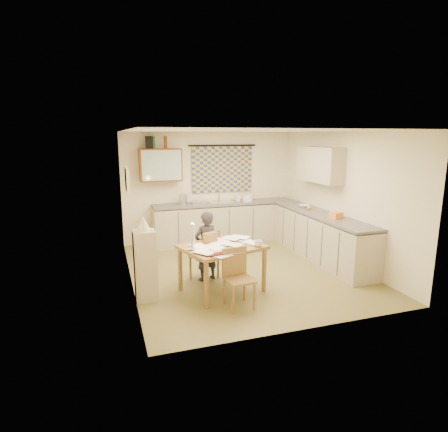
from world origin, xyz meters
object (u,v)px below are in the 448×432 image
object	(u,v)px
dining_table	(222,268)
counter_back	(225,222)
shelf_stand	(145,266)
stove	(351,252)
person	(206,246)
counter_right	(321,237)
chair_far	(205,264)

from	to	relation	value
dining_table	counter_back	bearing A→B (deg)	54.30
shelf_stand	dining_table	bearing A→B (deg)	-1.81
stove	person	distance (m)	2.54
counter_right	person	xyz separation A→B (m)	(-2.47, -0.40, 0.14)
chair_far	person	distance (m)	0.33
counter_right	shelf_stand	size ratio (longest dim) A/B	2.76
counter_back	dining_table	xyz separation A→B (m)	(-0.94, -2.71, -0.07)
person	shelf_stand	xyz separation A→B (m)	(-1.07, -0.50, -0.06)
stove	shelf_stand	distance (m)	3.54
counter_back	dining_table	distance (m)	2.87
stove	person	world-z (taller)	person
chair_far	person	world-z (taller)	person
person	dining_table	bearing A→B (deg)	87.07
counter_right	stove	world-z (taller)	counter_right
stove	counter_back	bearing A→B (deg)	117.24
counter_back	chair_far	xyz separation A→B (m)	(-1.06, -2.15, -0.18)
counter_right	chair_far	xyz separation A→B (m)	(-2.48, -0.37, -0.18)
dining_table	person	bearing A→B (deg)	85.21
stove	shelf_stand	bearing A→B (deg)	178.64
counter_back	dining_table	size ratio (longest dim) A/B	2.36
counter_right	shelf_stand	xyz separation A→B (m)	(-3.54, -0.90, 0.08)
counter_right	person	world-z (taller)	person
counter_back	stove	bearing A→B (deg)	-62.76
chair_far	shelf_stand	size ratio (longest dim) A/B	0.82
counter_back	counter_right	size ratio (longest dim) A/B	1.12
chair_far	dining_table	bearing A→B (deg)	66.13
stove	dining_table	bearing A→B (deg)	178.87
stove	chair_far	world-z (taller)	chair_far
counter_right	dining_table	world-z (taller)	counter_right
chair_far	stove	bearing A→B (deg)	130.03
stove	person	xyz separation A→B (m)	(-2.47, 0.58, 0.17)
dining_table	shelf_stand	size ratio (longest dim) A/B	1.31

